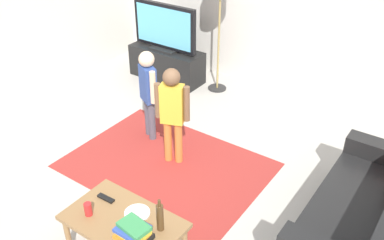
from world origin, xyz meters
name	(u,v)px	position (x,y,z in m)	size (l,w,h in m)	color
ground	(159,198)	(0.00, 0.00, 0.00)	(7.80, 7.80, 0.00)	#B2ADA3
wall_back	(293,1)	(0.00, 3.00, 1.35)	(6.00, 0.12, 2.70)	silver
area_rug	(167,165)	(-0.28, 0.49, 0.00)	(2.20, 1.60, 0.01)	#9E2D28
tv_stand	(167,64)	(-1.68, 2.30, 0.24)	(1.20, 0.44, 0.50)	black
tv	(165,28)	(-1.68, 2.28, 0.85)	(1.10, 0.28, 0.71)	black
couch	(369,221)	(1.90, 0.58, 0.29)	(0.80, 1.80, 0.86)	black
child_near_tv	(148,88)	(-0.81, 0.85, 0.69)	(0.35, 0.24, 1.14)	#4C4C59
child_center	(172,108)	(-0.27, 0.61, 0.70)	(0.37, 0.22, 1.16)	orange
coffee_table	(124,224)	(0.23, -0.73, 0.37)	(1.00, 0.60, 0.42)	olive
book_stack	(134,233)	(0.46, -0.84, 0.50)	(0.26, 0.23, 0.17)	black
bottle	(160,217)	(0.55, -0.63, 0.55)	(0.06, 0.06, 0.31)	#4C3319
tv_remote	(106,198)	(-0.07, -0.63, 0.43)	(0.17, 0.05, 0.02)	black
soda_can	(88,209)	(-0.05, -0.85, 0.48)	(0.07, 0.07, 0.12)	red
plate	(137,213)	(0.28, -0.61, 0.43)	(0.22, 0.22, 0.02)	white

